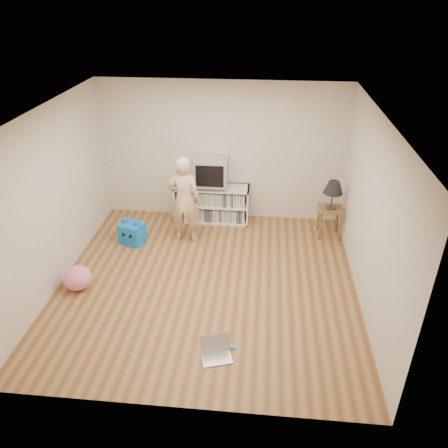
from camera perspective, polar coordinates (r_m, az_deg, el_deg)
ground at (r=6.77m, az=-2.20°, el=-7.70°), size 4.50×4.50×0.00m
walls at (r=6.08m, az=-2.43°, el=2.15°), size 4.52×4.52×2.60m
ceiling at (r=5.61m, az=-2.71°, el=14.06°), size 4.50×4.50×0.01m
media_unit at (r=8.33m, az=-1.57°, el=2.73°), size 1.40×0.45×0.70m
dvd_deck at (r=8.15m, az=-1.62°, el=5.11°), size 0.45×0.35×0.07m
crt_tv at (r=8.03m, az=-1.65°, el=6.95°), size 0.60×0.53×0.50m
side_table at (r=7.99m, az=13.66°, el=1.17°), size 0.42×0.42×0.55m
table_lamp at (r=7.76m, az=14.11°, el=4.59°), size 0.34×0.34×0.52m
person at (r=7.51m, az=-5.22°, el=3.20°), size 0.60×0.41×1.56m
laptop at (r=5.61m, az=-1.10°, el=-16.19°), size 0.43×0.39×0.25m
playing_cards at (r=5.74m, az=1.11°, el=-15.69°), size 0.09×0.10×0.02m
plush_blue at (r=7.81m, az=-11.89°, el=-1.15°), size 0.47×0.42×0.46m
plush_pink at (r=6.92m, az=-18.59°, el=-6.70°), size 0.49×0.49×0.36m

